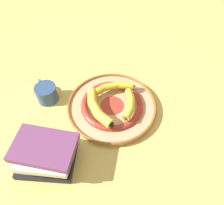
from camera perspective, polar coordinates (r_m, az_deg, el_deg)
name	(u,v)px	position (r m, az deg, el deg)	size (l,w,h in m)	color
ground_plane	(115,111)	(0.94, 0.81, -2.21)	(2.80, 2.80, 0.00)	#E5CC6B
decorative_bowl	(112,106)	(0.93, 0.00, -0.85)	(0.38, 0.38, 0.04)	tan
banana_a	(130,105)	(0.89, 4.67, -0.57)	(0.16, 0.07, 0.03)	gold
banana_b	(113,87)	(0.95, 0.15, 4.01)	(0.14, 0.18, 0.03)	yellow
banana_c	(97,107)	(0.88, -4.00, -1.24)	(0.17, 0.17, 0.04)	yellow
book_stack	(45,153)	(0.80, -17.02, -12.57)	(0.21, 0.24, 0.12)	black
coffee_mug	(46,93)	(0.99, -16.78, 2.46)	(0.10, 0.12, 0.08)	#335184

